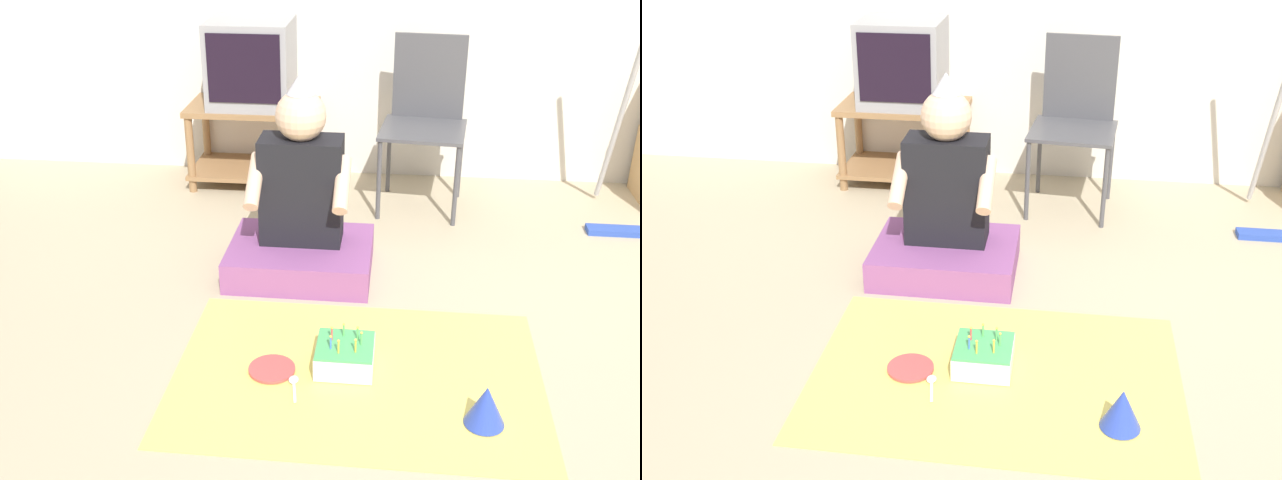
% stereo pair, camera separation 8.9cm
% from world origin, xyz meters
% --- Properties ---
extents(ground_plane, '(16.00, 16.00, 0.00)m').
position_xyz_m(ground_plane, '(0.00, 0.00, 0.00)').
color(ground_plane, tan).
extents(tv_stand, '(0.72, 0.43, 0.46)m').
position_xyz_m(tv_stand, '(-1.16, 1.79, 0.28)').
color(tv_stand, '#997047').
rests_on(tv_stand, ground_plane).
extents(tv, '(0.45, 0.41, 0.46)m').
position_xyz_m(tv, '(-1.16, 1.79, 0.70)').
color(tv, '#99999E').
rests_on(tv, tv_stand).
extents(folding_chair, '(0.47, 0.47, 0.89)m').
position_xyz_m(folding_chair, '(-0.21, 1.61, 0.51)').
color(folding_chair, '#4C4C51').
rests_on(folding_chair, ground_plane).
extents(dust_mop, '(0.28, 0.50, 1.24)m').
position_xyz_m(dust_mop, '(0.76, 1.42, 0.37)').
color(dust_mop, '#2D4CB2').
rests_on(dust_mop, ground_plane).
extents(person_seated, '(0.63, 0.50, 0.90)m').
position_xyz_m(person_seated, '(-0.75, 0.75, 0.27)').
color(person_seated, '#8C4C8C').
rests_on(person_seated, ground_plane).
extents(party_cloth, '(1.32, 0.93, 0.01)m').
position_xyz_m(party_cloth, '(-0.45, -0.02, 0.00)').
color(party_cloth, '#EAD666').
rests_on(party_cloth, ground_plane).
extents(birthday_cake, '(0.21, 0.21, 0.15)m').
position_xyz_m(birthday_cake, '(-0.49, 0.02, 0.05)').
color(birthday_cake, white).
rests_on(birthday_cake, party_cloth).
extents(party_hat_blue, '(0.13, 0.13, 0.14)m').
position_xyz_m(party_hat_blue, '(-0.02, -0.25, 0.08)').
color(party_hat_blue, blue).
rests_on(party_hat_blue, party_cloth).
extents(paper_plate, '(0.17, 0.17, 0.01)m').
position_xyz_m(paper_plate, '(-0.76, -0.04, 0.01)').
color(paper_plate, '#D84C4C').
rests_on(paper_plate, party_cloth).
extents(plastic_spoon_near, '(0.04, 0.14, 0.01)m').
position_xyz_m(plastic_spoon_near, '(-0.67, -0.11, 0.01)').
color(plastic_spoon_near, white).
rests_on(plastic_spoon_near, party_cloth).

